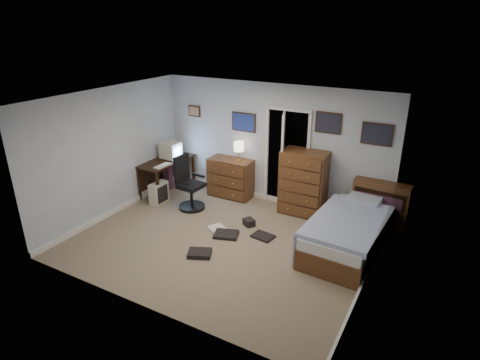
% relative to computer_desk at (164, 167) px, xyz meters
% --- Properties ---
extents(floor, '(5.00, 4.00, 0.02)m').
position_rel_computer_desk_xyz_m(floor, '(2.29, -1.26, -0.60)').
color(floor, gray).
rests_on(floor, ground).
extents(computer_desk, '(0.64, 1.34, 0.76)m').
position_rel_computer_desk_xyz_m(computer_desk, '(0.00, 0.00, 0.00)').
color(computer_desk, black).
rests_on(computer_desk, floor).
extents(crt_monitor, '(0.40, 0.38, 0.37)m').
position_rel_computer_desk_xyz_m(crt_monitor, '(0.11, 0.15, 0.36)').
color(crt_monitor, beige).
rests_on(crt_monitor, computer_desk).
extents(keyboard, '(0.16, 0.41, 0.02)m').
position_rel_computer_desk_xyz_m(keyboard, '(0.27, -0.35, 0.19)').
color(keyboard, beige).
rests_on(keyboard, computer_desk).
extents(pc_tower, '(0.22, 0.43, 0.46)m').
position_rel_computer_desk_xyz_m(pc_tower, '(0.29, -0.55, -0.36)').
color(pc_tower, beige).
rests_on(pc_tower, floor).
extents(office_chair, '(0.58, 0.58, 1.11)m').
position_rel_computer_desk_xyz_m(office_chair, '(0.98, -0.42, -0.16)').
color(office_chair, black).
rests_on(office_chair, floor).
extents(media_stack, '(0.17, 0.17, 0.82)m').
position_rel_computer_desk_xyz_m(media_stack, '(-0.03, 0.17, -0.18)').
color(media_stack, maroon).
rests_on(media_stack, floor).
extents(low_dresser, '(0.97, 0.50, 0.85)m').
position_rel_computer_desk_xyz_m(low_dresser, '(1.44, 0.52, -0.16)').
color(low_dresser, brown).
rests_on(low_dresser, floor).
extents(table_lamp, '(0.22, 0.22, 0.42)m').
position_rel_computer_desk_xyz_m(table_lamp, '(1.64, 0.52, 0.57)').
color(table_lamp, gold).
rests_on(table_lamp, low_dresser).
extents(doorway, '(0.96, 1.12, 2.05)m').
position_rel_computer_desk_xyz_m(doorway, '(2.64, 1.01, 0.41)').
color(doorway, black).
rests_on(doorway, floor).
extents(tall_dresser, '(0.90, 0.54, 1.30)m').
position_rel_computer_desk_xyz_m(tall_dresser, '(3.11, 0.49, 0.06)').
color(tall_dresser, brown).
rests_on(tall_dresser, floor).
extents(headboard_bookcase, '(1.02, 0.31, 0.91)m').
position_rel_computer_desk_xyz_m(headboard_bookcase, '(4.57, 0.60, -0.11)').
color(headboard_bookcase, brown).
rests_on(headboard_bookcase, floor).
extents(bed, '(1.21, 2.12, 0.68)m').
position_rel_computer_desk_xyz_m(bed, '(4.28, -0.46, -0.27)').
color(bed, brown).
rests_on(bed, floor).
extents(wall_posters, '(4.38, 0.04, 0.60)m').
position_rel_computer_desk_xyz_m(wall_posters, '(2.86, 0.72, 1.16)').
color(wall_posters, '#331E11').
rests_on(wall_posters, floor).
extents(floor_clutter, '(1.28, 1.65, 0.13)m').
position_rel_computer_desk_xyz_m(floor_clutter, '(2.31, -1.14, -0.55)').
color(floor_clutter, black).
rests_on(floor_clutter, floor).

